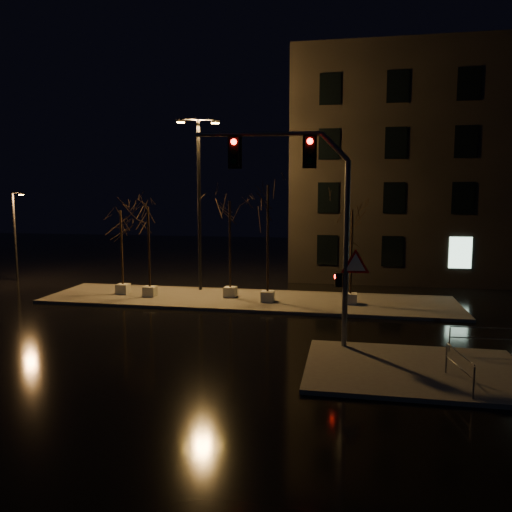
# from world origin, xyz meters

# --- Properties ---
(ground) EXTENTS (90.00, 90.00, 0.00)m
(ground) POSITION_xyz_m (0.00, 0.00, 0.00)
(ground) COLOR black
(ground) RESTS_ON ground
(median) EXTENTS (22.00, 5.00, 0.15)m
(median) POSITION_xyz_m (0.00, 6.00, 0.07)
(median) COLOR #4D4A45
(median) RESTS_ON ground
(sidewalk_corner) EXTENTS (7.00, 5.00, 0.15)m
(sidewalk_corner) POSITION_xyz_m (7.50, -3.50, 0.07)
(sidewalk_corner) COLOR #4D4A45
(sidewalk_corner) RESTS_ON ground
(building) EXTENTS (25.00, 12.00, 15.00)m
(building) POSITION_xyz_m (14.00, 18.00, 7.50)
(building) COLOR black
(building) RESTS_ON ground
(tree_0) EXTENTS (1.80, 1.80, 4.81)m
(tree_0) POSITION_xyz_m (-7.13, 6.02, 3.80)
(tree_0) COLOR #ADADA2
(tree_0) RESTS_ON median
(tree_1) EXTENTS (1.80, 1.80, 5.03)m
(tree_1) POSITION_xyz_m (-5.36, 5.64, 3.97)
(tree_1) COLOR #ADADA2
(tree_1) RESTS_ON median
(tree_2) EXTENTS (1.80, 1.80, 5.36)m
(tree_2) POSITION_xyz_m (-0.98, 6.27, 4.22)
(tree_2) COLOR #ADADA2
(tree_2) RESTS_ON median
(tree_3) EXTENTS (1.80, 1.80, 6.22)m
(tree_3) POSITION_xyz_m (1.21, 5.48, 4.86)
(tree_3) COLOR #ADADA2
(tree_3) RESTS_ON median
(tree_4) EXTENTS (1.80, 1.80, 4.94)m
(tree_4) POSITION_xyz_m (5.46, 5.70, 3.90)
(tree_4) COLOR #ADADA2
(tree_4) RESTS_ON median
(traffic_signal_mast) EXTENTS (6.39, 0.69, 7.81)m
(traffic_signal_mast) POSITION_xyz_m (3.96, -1.65, 5.28)
(traffic_signal_mast) COLOR slate
(traffic_signal_mast) RESTS_ON sidewalk_corner
(streetlight_main) EXTENTS (2.39, 1.08, 9.80)m
(streetlight_main) POSITION_xyz_m (-3.19, 7.95, 5.81)
(streetlight_main) COLOR black
(streetlight_main) RESTS_ON median
(streetlight_far) EXTENTS (1.11, 0.53, 5.84)m
(streetlight_far) POSITION_xyz_m (-16.26, 9.52, 3.21)
(streetlight_far) COLOR black
(streetlight_far) RESTS_ON ground
(guard_rail_a) EXTENTS (2.19, 0.11, 0.94)m
(guard_rail_a) POSITION_xyz_m (10.00, -1.50, 0.77)
(guard_rail_a) COLOR slate
(guard_rail_a) RESTS_ON sidewalk_corner
(guard_rail_b) EXTENTS (0.40, 2.04, 0.98)m
(guard_rail_b) POSITION_xyz_m (8.59, -4.77, 0.78)
(guard_rail_b) COLOR slate
(guard_rail_b) RESTS_ON sidewalk_corner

